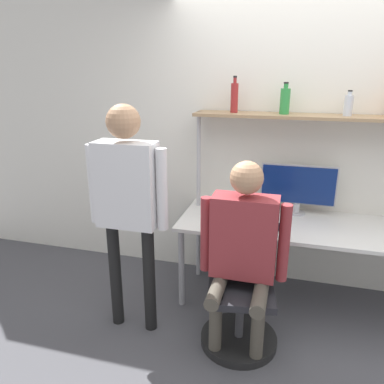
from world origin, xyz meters
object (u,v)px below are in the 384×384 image
(monitor, at_px, (298,187))
(laptop, at_px, (243,217))
(bottle_red, at_px, (234,97))
(bottle_green, at_px, (285,101))
(office_chair, at_px, (240,306))
(bottle_clear, at_px, (348,105))
(person_seated, at_px, (243,243))
(cell_phone, at_px, (275,227))
(person_standing, at_px, (127,192))

(monitor, relative_size, laptop, 1.91)
(bottle_red, bearing_deg, bottle_green, -0.00)
(office_chair, bearing_deg, bottle_clear, 51.03)
(person_seated, bearing_deg, bottle_red, 105.00)
(laptop, relative_size, office_chair, 0.36)
(cell_phone, height_order, person_standing, person_standing)
(person_seated, distance_m, bottle_clear, 1.38)
(person_seated, height_order, person_standing, person_standing)
(bottle_green, bearing_deg, bottle_clear, 0.00)
(office_chair, relative_size, person_seated, 0.67)
(person_seated, bearing_deg, monitor, 69.11)
(laptop, distance_m, bottle_clear, 1.19)
(cell_phone, distance_m, office_chair, 0.69)
(monitor, distance_m, person_seated, 0.97)
(laptop, relative_size, cell_phone, 2.20)
(office_chair, height_order, bottle_clear, bottle_clear)
(cell_phone, xyz_separation_m, bottle_red, (-0.42, 0.33, 0.98))
(bottle_clear, bearing_deg, monitor, 175.10)
(bottle_green, distance_m, bottle_clear, 0.48)
(bottle_red, bearing_deg, bottle_clear, 0.00)
(monitor, relative_size, office_chair, 0.69)
(laptop, distance_m, bottle_green, 0.99)
(cell_phone, bearing_deg, bottle_green, 91.63)
(bottle_green, bearing_deg, person_seated, -101.62)
(office_chair, bearing_deg, laptop, 97.66)
(office_chair, height_order, person_standing, person_standing)
(person_seated, xyz_separation_m, person_standing, (-0.83, -0.01, 0.29))
(monitor, bearing_deg, office_chair, -112.25)
(person_seated, bearing_deg, person_standing, -179.30)
(cell_phone, xyz_separation_m, bottle_green, (-0.01, 0.33, 0.96))
(bottle_clear, bearing_deg, cell_phone, -144.67)
(laptop, height_order, bottle_green, bottle_green)
(person_seated, xyz_separation_m, bottle_green, (0.18, 0.86, 0.88))
(laptop, distance_m, office_chair, 0.71)
(person_standing, distance_m, bottle_red, 1.22)
(office_chair, bearing_deg, monitor, 67.75)
(monitor, height_order, cell_phone, monitor)
(monitor, relative_size, bottle_red, 2.14)
(person_standing, height_order, bottle_green, bottle_green)
(laptop, relative_size, person_seated, 0.24)
(bottle_green, height_order, bottle_clear, bottle_green)
(laptop, xyz_separation_m, person_standing, (-0.76, -0.54, 0.31))
(cell_phone, bearing_deg, bottle_clear, 35.33)
(laptop, bearing_deg, office_chair, -82.34)
(monitor, distance_m, office_chair, 1.15)
(cell_phone, relative_size, office_chair, 0.16)
(person_standing, relative_size, bottle_clear, 8.84)
(monitor, xyz_separation_m, person_standing, (-1.17, -0.90, 0.13))
(laptop, distance_m, cell_phone, 0.27)
(person_seated, distance_m, bottle_green, 1.24)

